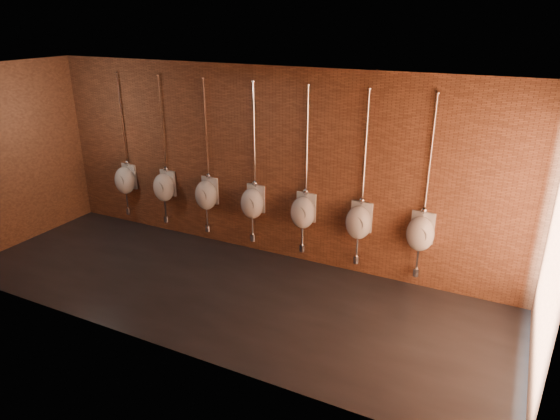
{
  "coord_description": "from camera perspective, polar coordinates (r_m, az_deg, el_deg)",
  "views": [
    {
      "loc": [
        3.74,
        -5.54,
        3.93
      ],
      "look_at": [
        0.55,
        0.9,
        1.1
      ],
      "focal_mm": 32.0,
      "sensor_mm": 36.0,
      "label": 1
    }
  ],
  "objects": [
    {
      "name": "urinal_3",
      "position": [
        8.49,
        -3.16,
        0.86
      ],
      "size": [
        0.44,
        0.39,
        2.72
      ],
      "color": "silver",
      "rests_on": "ground"
    },
    {
      "name": "urinal_6",
      "position": [
        7.6,
        15.76,
        -2.51
      ],
      "size": [
        0.44,
        0.39,
        2.72
      ],
      "color": "silver",
      "rests_on": "ground"
    },
    {
      "name": "urinal_5",
      "position": [
        7.79,
        9.0,
        -1.32
      ],
      "size": [
        0.44,
        0.39,
        2.72
      ],
      "color": "silver",
      "rests_on": "ground"
    },
    {
      "name": "urinal_0",
      "position": [
        10.11,
        -17.27,
        3.33
      ],
      "size": [
        0.44,
        0.39,
        2.72
      ],
      "color": "silver",
      "rests_on": "ground"
    },
    {
      "name": "room_shell",
      "position": [
        6.96,
        -7.39,
        5.29
      ],
      "size": [
        8.54,
        3.04,
        3.22
      ],
      "color": "black",
      "rests_on": "ground"
    },
    {
      "name": "urinal_4",
      "position": [
        8.09,
        2.66,
        -0.18
      ],
      "size": [
        0.44,
        0.39,
        2.72
      ],
      "color": "silver",
      "rests_on": "ground"
    },
    {
      "name": "urinal_2",
      "position": [
        8.96,
        -8.42,
        1.8
      ],
      "size": [
        0.44,
        0.39,
        2.72
      ],
      "color": "silver",
      "rests_on": "ground"
    },
    {
      "name": "urinal_1",
      "position": [
        9.51,
        -13.11,
        2.62
      ],
      "size": [
        0.44,
        0.39,
        2.72
      ],
      "color": "silver",
      "rests_on": "ground"
    },
    {
      "name": "ground",
      "position": [
        7.76,
        -6.68,
        -9.12
      ],
      "size": [
        8.5,
        8.5,
        0.0
      ],
      "primitive_type": "plane",
      "color": "black",
      "rests_on": "ground"
    }
  ]
}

